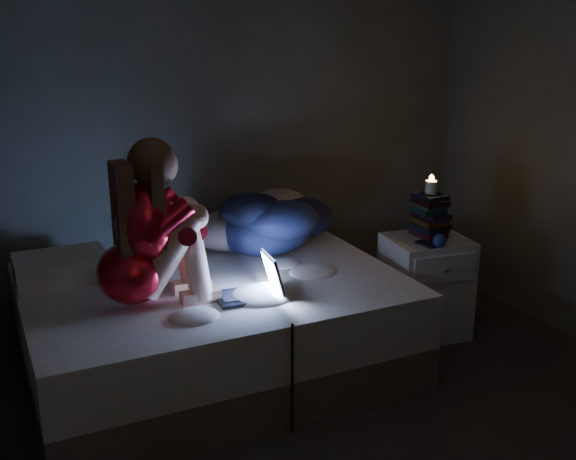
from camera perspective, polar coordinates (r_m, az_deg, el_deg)
floor at (r=3.30m, az=7.10°, el=-18.45°), size 3.60×3.80×0.02m
wall_back at (r=4.45m, az=-5.72°, el=9.19°), size 3.60×0.02×2.60m
bed at (r=3.88m, az=-6.25°, el=-7.84°), size 1.99×1.49×0.55m
pillow at (r=3.92m, az=-18.47°, el=-3.00°), size 0.48×0.34×0.14m
woman at (r=3.34m, az=-13.20°, el=0.35°), size 0.53×0.35×0.84m
laptop at (r=3.46m, az=-3.46°, el=-3.91°), size 0.35×0.26×0.23m
clothes_pile at (r=4.18m, az=-1.98°, el=0.93°), size 0.66×0.53×0.39m
nightstand at (r=4.36m, az=11.38°, el=-4.64°), size 0.52×0.48×0.63m
book_stack at (r=4.27m, az=11.73°, el=1.18°), size 0.19×0.25×0.26m
candle at (r=4.22m, az=11.87°, el=3.41°), size 0.07×0.07×0.08m
phone at (r=4.13m, az=11.76°, el=-1.17°), size 0.10×0.15×0.01m
blue_orb at (r=4.10m, az=12.84°, el=-0.84°), size 0.08×0.08×0.08m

